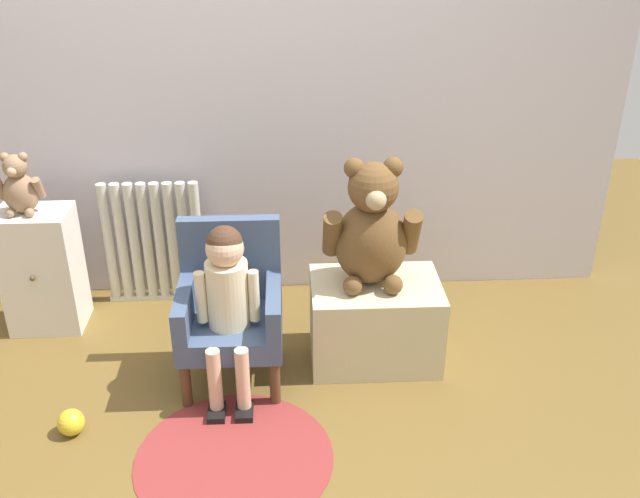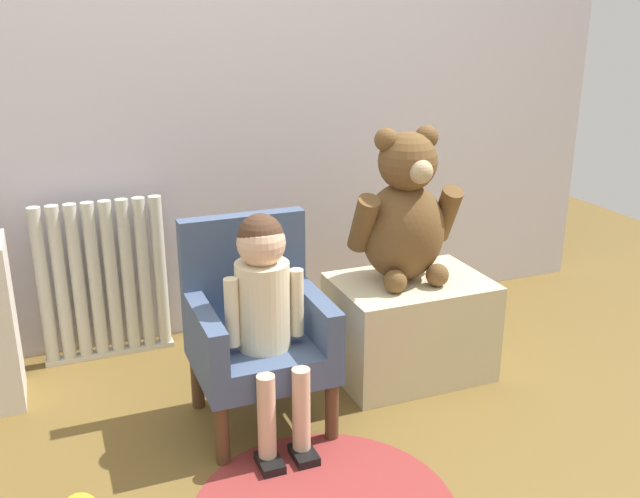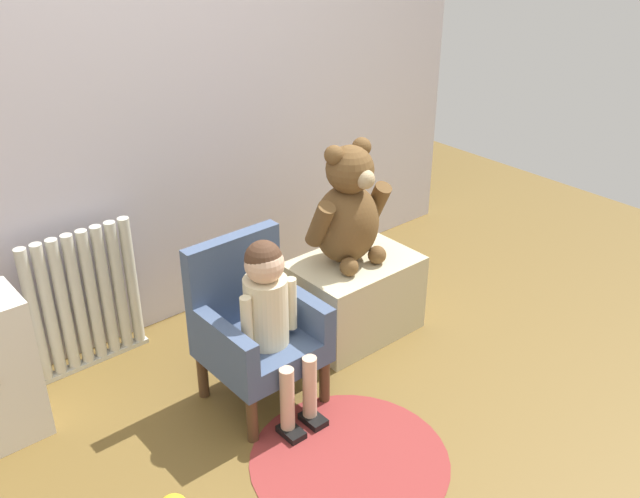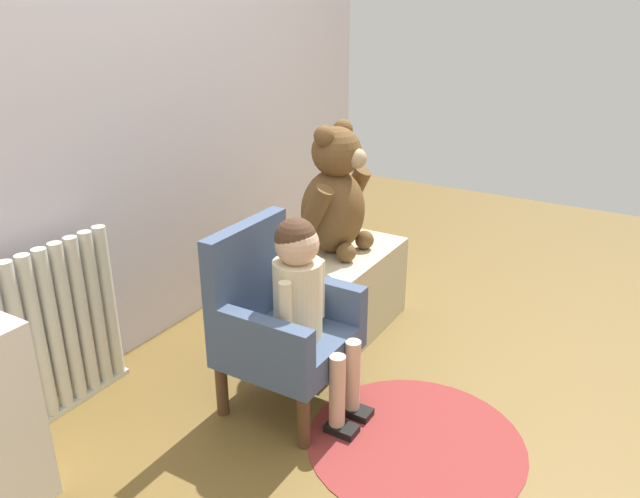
{
  "view_description": "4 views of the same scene",
  "coord_description": "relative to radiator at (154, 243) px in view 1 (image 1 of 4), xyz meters",
  "views": [
    {
      "loc": [
        0.27,
        -2.13,
        1.89
      ],
      "look_at": [
        0.39,
        0.43,
        0.59
      ],
      "focal_mm": 40.0,
      "sensor_mm": 36.0,
      "label": 1
    },
    {
      "loc": [
        -0.56,
        -1.63,
        1.33
      ],
      "look_at": [
        0.27,
        0.47,
        0.55
      ],
      "focal_mm": 40.0,
      "sensor_mm": 36.0,
      "label": 2
    },
    {
      "loc": [
        -1.31,
        -1.54,
        1.9
      ],
      "look_at": [
        0.35,
        0.41,
        0.57
      ],
      "focal_mm": 40.0,
      "sensor_mm": 36.0,
      "label": 3
    },
    {
      "loc": [
        -1.58,
        -0.72,
        1.41
      ],
      "look_at": [
        0.27,
        0.39,
        0.53
      ],
      "focal_mm": 35.0,
      "sensor_mm": 36.0,
      "label": 4
    }
  ],
  "objects": [
    {
      "name": "child_armchair",
      "position": [
        0.42,
        -0.64,
        0.02
      ],
      "size": [
        0.42,
        0.41,
        0.68
      ],
      "color": "#415272",
      "rests_on": "ground_plane"
    },
    {
      "name": "small_dresser",
      "position": [
        -0.48,
        -0.21,
        -0.02
      ],
      "size": [
        0.33,
        0.27,
        0.59
      ],
      "color": "silver",
      "rests_on": "ground_plane"
    },
    {
      "name": "large_teddy_bear",
      "position": [
        1.01,
        -0.53,
        0.3
      ],
      "size": [
        0.41,
        0.29,
        0.56
      ],
      "color": "brown",
      "rests_on": "low_bench"
    },
    {
      "name": "floor_rug",
      "position": [
        0.45,
        -1.18,
        -0.31
      ],
      "size": [
        0.74,
        0.74,
        0.01
      ],
      "primitive_type": "cylinder",
      "color": "maroon",
      "rests_on": "ground_plane"
    },
    {
      "name": "toy_ball",
      "position": [
        -0.19,
        -1.01,
        -0.26
      ],
      "size": [
        0.1,
        0.1,
        0.1
      ],
      "primitive_type": "sphere",
      "color": "gold",
      "rests_on": "ground_plane"
    },
    {
      "name": "radiator",
      "position": [
        0.0,
        0.0,
        0.0
      ],
      "size": [
        0.5,
        0.05,
        0.63
      ],
      "color": "beige",
      "rests_on": "ground_plane"
    },
    {
      "name": "back_wall",
      "position": [
        0.4,
        0.12,
        0.89
      ],
      "size": [
        3.8,
        0.05,
        2.4
      ],
      "primitive_type": "cube",
      "color": "silver",
      "rests_on": "ground_plane"
    },
    {
      "name": "low_bench",
      "position": [
        1.04,
        -0.56,
        -0.13
      ],
      "size": [
        0.56,
        0.39,
        0.37
      ],
      "primitive_type": "cube",
      "color": "beige",
      "rests_on": "ground_plane"
    },
    {
      "name": "child_figure",
      "position": [
        0.42,
        -0.75,
        0.17
      ],
      "size": [
        0.25,
        0.35,
        0.73
      ],
      "color": "beige",
      "rests_on": "ground_plane"
    },
    {
      "name": "small_teddy_bear",
      "position": [
        -0.51,
        -0.22,
        0.4
      ],
      "size": [
        0.2,
        0.14,
        0.28
      ],
      "color": "#906F52",
      "rests_on": "small_dresser"
    },
    {
      "name": "ground_plane",
      "position": [
        0.4,
        -1.06,
        -0.31
      ],
      "size": [
        6.0,
        6.0,
        0.0
      ],
      "primitive_type": "plane",
      "color": "brown"
    }
  ]
}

